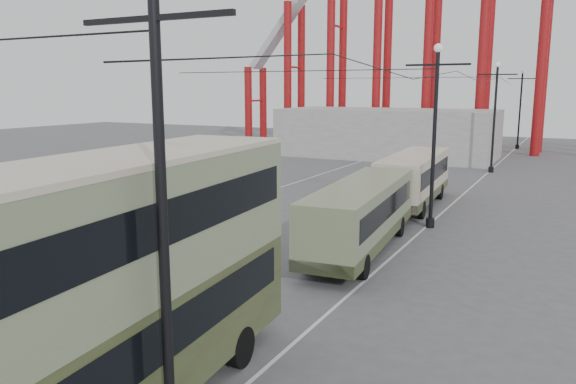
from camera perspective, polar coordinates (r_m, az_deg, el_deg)
The scene contains 11 objects.
ground at distance 17.65m, azimuth -19.96°, elevation -14.04°, with size 160.00×160.00×0.00m, color #515153.
road_markings at distance 33.78m, azimuth 4.19°, elevation -1.75°, with size 12.52×120.00×0.01m.
lamp_post_near at distance 10.09m, azimuth -13.34°, elevation 14.34°, with size 3.20×0.44×10.80m.
lamp_post_mid at distance 29.50m, azimuth 14.63°, elevation 5.35°, with size 3.20×0.44×9.32m.
lamp_post_far at distance 51.14m, azimuth 20.23°, elevation 7.07°, with size 3.20×0.44×9.32m.
lamp_post_distant at distance 73.00m, azimuth 22.50°, elevation 7.75°, with size 3.20×0.44×9.32m.
fairground_shed at distance 60.62m, azimuth 10.00°, elevation 5.92°, with size 22.00×10.00×5.00m, color gray.
double_decker_bus at distance 12.42m, azimuth -16.62°, elevation -8.27°, with size 3.60×10.95×5.78m.
single_decker_green at distance 24.92m, azimuth 7.45°, elevation -2.17°, with size 3.41×10.95×3.05m.
single_decker_cream at distance 35.18m, azimuth 12.69°, elevation 1.47°, with size 3.14×10.35×3.18m.
pedestrian at distance 24.18m, azimuth -3.00°, elevation -4.37°, with size 0.69×0.45×1.90m, color black.
Camera 1 is at (12.12, -10.66, 7.13)m, focal length 35.00 mm.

